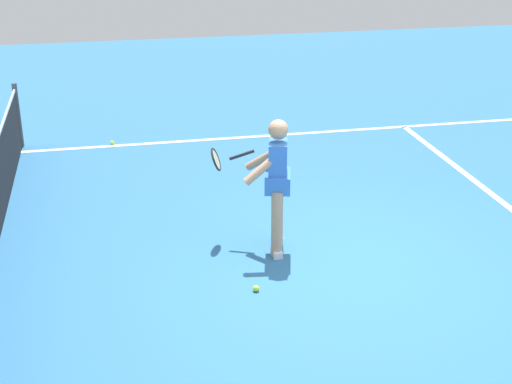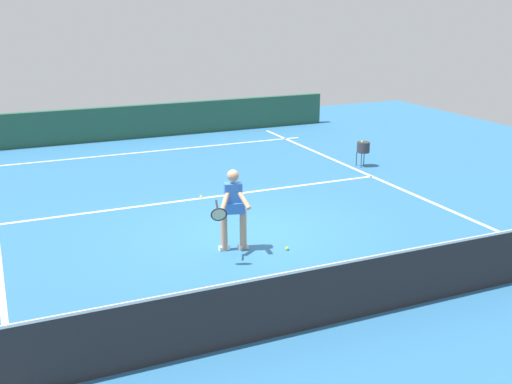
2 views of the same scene
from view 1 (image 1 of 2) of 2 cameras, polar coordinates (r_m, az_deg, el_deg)
name	(u,v)px [view 1 (image 1 of 2)]	position (r m, az deg, el deg)	size (l,w,h in m)	color
ground_plane	(343,268)	(8.26, 6.70, -5.77)	(26.83, 26.83, 0.00)	teal
sideline_right_marking	(256,136)	(12.40, 0.00, 4.28)	(0.10, 18.63, 0.01)	white
tennis_player	(275,180)	(8.27, 1.47, 0.92)	(0.94, 0.89, 1.55)	tan
tennis_ball_near	(112,143)	(12.22, -10.97, 3.72)	(0.07, 0.07, 0.07)	#D1E533
tennis_ball_far	(256,288)	(7.74, 0.00, -7.40)	(0.07, 0.07, 0.07)	#D1E533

